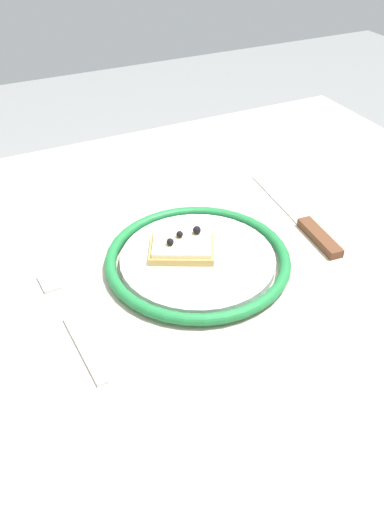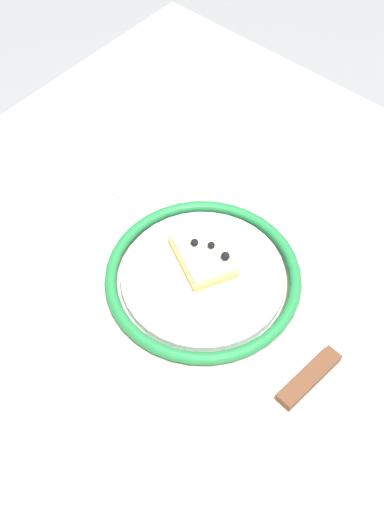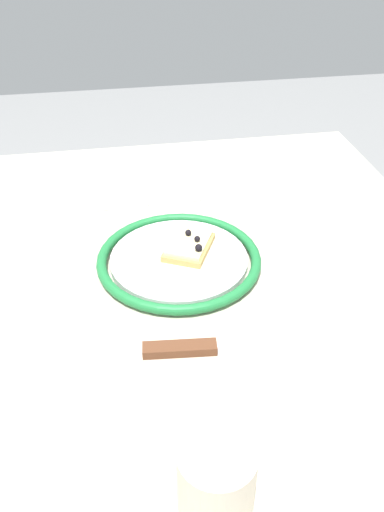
% 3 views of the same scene
% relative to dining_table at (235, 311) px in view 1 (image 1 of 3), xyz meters
% --- Properties ---
extents(dining_table, '(0.95, 0.90, 0.72)m').
position_rel_dining_table_xyz_m(dining_table, '(0.00, 0.00, 0.00)').
color(dining_table, '#BCB29E').
rests_on(dining_table, ground_plane).
extents(plate, '(0.24, 0.24, 0.02)m').
position_rel_dining_table_xyz_m(plate, '(-0.05, 0.03, 0.09)').
color(plate, white).
rests_on(plate, dining_table).
extents(pizza_slice_near, '(0.10, 0.09, 0.03)m').
position_rel_dining_table_xyz_m(pizza_slice_near, '(-0.06, 0.04, 0.10)').
color(pizza_slice_near, tan).
rests_on(pizza_slice_near, plate).
extents(knife, '(0.04, 0.24, 0.01)m').
position_rel_dining_table_xyz_m(knife, '(0.13, 0.03, 0.09)').
color(knife, silver).
rests_on(knife, dining_table).
extents(fork, '(0.03, 0.20, 0.00)m').
position_rel_dining_table_xyz_m(fork, '(-0.23, -0.01, 0.08)').
color(fork, '#BABABA').
rests_on(fork, dining_table).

